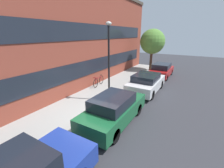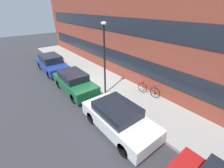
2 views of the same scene
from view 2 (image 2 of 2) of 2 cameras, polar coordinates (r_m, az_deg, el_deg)
ground_plane at (r=11.60m, az=-9.33°, el=-0.75°), size 56.00×56.00×0.00m
sidewalk_strip at (r=12.24m, az=-3.39°, el=1.55°), size 28.00×2.94×0.14m
rowhouse_facade at (r=12.30m, az=3.88°, el=20.01°), size 28.00×1.02×7.64m
parked_car_blue at (r=14.92m, az=-21.97°, el=7.19°), size 4.34×1.73×1.50m
parked_car_green at (r=10.79m, az=-14.12°, el=0.67°), size 4.01×1.65×1.40m
parked_car_white at (r=7.33m, az=2.50°, el=-12.78°), size 4.01×1.78×1.34m
fire_hydrant at (r=16.27m, az=-18.02°, el=8.47°), size 0.46×0.26×0.67m
bicycle at (r=10.18m, az=13.75°, el=-2.01°), size 1.65×0.44×0.80m
lamp_post at (r=9.13m, az=-2.93°, el=11.82°), size 0.32×0.32×4.55m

